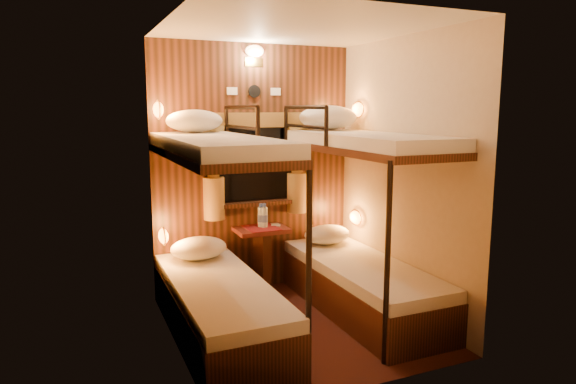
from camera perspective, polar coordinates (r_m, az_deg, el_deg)
name	(u,v)px	position (r m, az deg, el deg)	size (l,w,h in m)	color
floor	(298,325)	(4.42, 1.07, -14.59)	(2.10, 2.10, 0.00)	#36120E
ceiling	(299,27)	(4.09, 1.18, 17.85)	(2.10, 2.10, 0.00)	silver
wall_back	(254,169)	(5.05, -3.81, 2.56)	(2.40, 2.40, 0.00)	#C6B293
wall_front	(369,206)	(3.18, 8.99, -1.57)	(2.40, 2.40, 0.00)	#C6B293
wall_left	(172,191)	(3.79, -12.78, 0.08)	(2.40, 2.40, 0.00)	#C6B293
wall_right	(402,177)	(4.59, 12.57, 1.67)	(2.40, 2.40, 0.00)	#C6B293
back_panel	(254,169)	(5.04, -3.75, 2.54)	(2.00, 0.03, 2.40)	black
bunk_left	(219,268)	(4.08, -7.72, -8.39)	(0.72, 1.90, 1.82)	black
bunk_right	(362,250)	(4.58, 8.18, -6.42)	(0.72, 1.90, 1.82)	black
window	(255,172)	(5.01, -3.63, 2.29)	(1.00, 0.12, 0.79)	black
curtains	(257,163)	(4.97, -3.51, 3.19)	(1.10, 0.22, 1.00)	olive
back_fixtures	(254,59)	(4.99, -3.74, 14.50)	(0.54, 0.09, 0.48)	black
reading_lamps	(267,169)	(4.72, -2.39, 2.58)	(2.00, 0.20, 1.25)	orange
table	(262,251)	(5.02, -2.94, -6.62)	(0.50, 0.34, 0.66)	#5B2114
bottle_left	(261,217)	(4.98, -3.02, -2.80)	(0.07, 0.07, 0.23)	#99BFE5
bottle_right	(264,217)	(4.96, -2.65, -2.82)	(0.07, 0.07, 0.23)	#99BFE5
sachet_a	(276,225)	(5.06, -1.37, -3.71)	(0.09, 0.07, 0.01)	silver
sachet_b	(275,224)	(5.12, -1.46, -3.56)	(0.08, 0.06, 0.01)	silver
pillow_lower_left	(199,248)	(4.68, -9.89, -6.15)	(0.51, 0.36, 0.20)	white
pillow_lower_right	(327,234)	(5.14, 4.36, -4.72)	(0.47, 0.34, 0.19)	white
pillow_upper_left	(194,121)	(4.54, -10.36, 7.78)	(0.49, 0.35, 0.19)	white
pillow_upper_right	(328,117)	(4.99, 4.49, 8.26)	(0.59, 0.42, 0.23)	white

